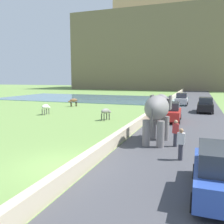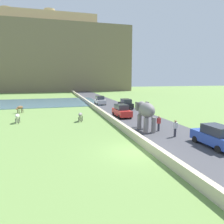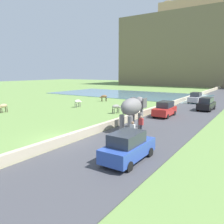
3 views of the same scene
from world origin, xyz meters
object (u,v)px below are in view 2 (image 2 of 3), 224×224
at_px(car_red, 122,111).
at_px(cow_white, 17,116).
at_px(car_black, 126,104).
at_px(car_silver, 100,100).
at_px(person_beside_elephant, 159,123).
at_px(person_trailing, 175,128).
at_px(elephant, 146,112).
at_px(car_blue, 215,136).
at_px(cow_grey, 80,115).
at_px(cow_brown, 20,108).

distance_m(car_red, cow_white, 13.47).
xyz_separation_m(car_black, car_red, (-3.15, -7.29, 0.00)).
height_order(car_silver, cow_white, car_silver).
xyz_separation_m(person_beside_elephant, person_trailing, (0.45, -2.32, 0.00)).
relative_size(elephant, car_blue, 0.87).
height_order(car_blue, cow_white, car_blue).
relative_size(car_blue, car_red, 0.99).
relative_size(elephant, car_black, 0.86).
distance_m(car_blue, car_red, 14.57).
height_order(car_red, cow_white, car_red).
bearing_deg(car_blue, car_silver, 96.28).
bearing_deg(cow_grey, car_black, 43.63).
bearing_deg(car_blue, cow_grey, 125.29).
xyz_separation_m(elephant, car_black, (3.14, 15.20, -1.14)).
height_order(car_silver, car_black, same).
distance_m(person_beside_elephant, car_silver, 23.01).
distance_m(car_black, car_blue, 21.51).
bearing_deg(person_beside_elephant, cow_white, 150.44).
distance_m(elephant, car_silver, 22.34).
bearing_deg(cow_brown, car_black, -0.85).
relative_size(elephant, person_trailing, 2.14).
distance_m(car_black, car_red, 7.94).
bearing_deg(cow_white, cow_grey, -8.38).
height_order(person_beside_elephant, cow_brown, person_beside_elephant).
bearing_deg(cow_grey, car_blue, -54.71).
bearing_deg(elephant, person_beside_elephant, -29.61).
distance_m(person_beside_elephant, cow_grey, 10.13).
distance_m(person_beside_elephant, car_blue, 5.98).
bearing_deg(cow_brown, cow_grey, -46.77).
relative_size(car_black, cow_grey, 2.85).
height_order(car_red, cow_grey, car_red).
bearing_deg(cow_white, elephant, -29.55).
xyz_separation_m(person_beside_elephant, car_black, (1.97, 15.86, 0.03)).
relative_size(person_trailing, cow_brown, 1.25).
relative_size(cow_brown, cow_grey, 0.92).
distance_m(cow_white, cow_brown, 7.86).
bearing_deg(car_blue, person_trailing, 114.49).
xyz_separation_m(person_trailing, cow_brown, (-15.97, 18.45, -0.04)).
xyz_separation_m(elephant, cow_grey, (-5.95, 6.53, -1.20)).
height_order(car_black, cow_white, car_black).
distance_m(elephant, car_black, 15.56).
xyz_separation_m(person_trailing, cow_white, (-15.11, 10.63, -0.04)).
xyz_separation_m(car_black, cow_brown, (-17.48, 0.26, -0.06)).
distance_m(person_beside_elephant, car_black, 15.99).
bearing_deg(car_silver, elephant, -89.98).
bearing_deg(elephant, cow_brown, 132.85).
xyz_separation_m(car_red, cow_brown, (-14.33, 7.55, -0.06)).
distance_m(car_silver, car_black, 7.78).
bearing_deg(car_black, car_blue, -90.00).
xyz_separation_m(elephant, car_blue, (3.14, -6.31, -1.14)).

